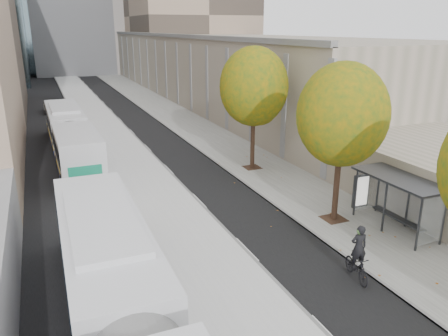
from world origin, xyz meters
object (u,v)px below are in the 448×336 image
distant_car (51,106)px  bus_shelter (403,186)px  bus_near (128,333)px  cyclist (357,260)px  bus_far (70,134)px

distant_car → bus_shelter: bearing=-70.1°
bus_near → cyclist: bearing=12.2°
bus_near → cyclist: bus_near is taller
bus_far → bus_shelter: bearing=-56.9°
bus_shelter → bus_far: (-12.98, 19.22, -0.60)m
bus_shelter → bus_far: bus_far is taller
cyclist → distant_car: bearing=113.6°
bus_near → cyclist: (8.83, 1.83, -0.83)m
bus_far → distant_car: bus_far is taller
cyclist → distant_car: (-9.08, 41.07, -0.13)m
bus_near → distant_car: (-0.25, 42.90, -0.97)m
bus_shelter → distant_car: size_ratio=1.10×
bus_far → cyclist: (8.44, -21.85, -0.77)m
bus_near → distant_car: bearing=90.8°
bus_shelter → cyclist: 5.42m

